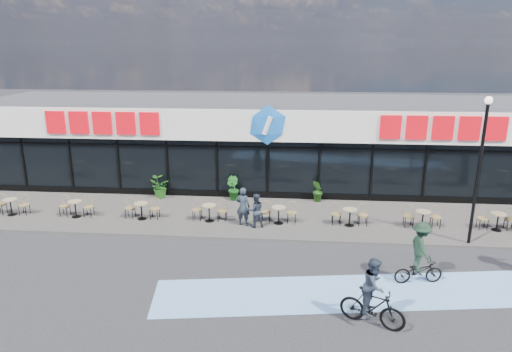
{
  "coord_description": "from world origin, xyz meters",
  "views": [
    {
      "loc": [
        1.24,
        -14.49,
        7.51
      ],
      "look_at": [
        -0.27,
        3.5,
        2.23
      ],
      "focal_mm": 32.0,
      "sensor_mm": 36.0,
      "label": 1
    }
  ],
  "objects_px": {
    "potted_plant_left": "(159,187)",
    "potted_plant_right": "(318,191)",
    "bistro_set_0": "(12,205)",
    "lamp_post": "(480,160)",
    "patron_right": "(255,210)",
    "cyclist_a": "(420,257)",
    "patron_left": "(243,207)",
    "potted_plant_mid": "(233,188)"
  },
  "relations": [
    {
      "from": "potted_plant_left",
      "to": "patron_right",
      "type": "distance_m",
      "value": 6.08
    },
    {
      "from": "potted_plant_left",
      "to": "potted_plant_mid",
      "type": "xyz_separation_m",
      "value": [
        3.69,
        0.01,
        0.05
      ]
    },
    {
      "from": "potted_plant_right",
      "to": "cyclist_a",
      "type": "distance_m",
      "value": 7.96
    },
    {
      "from": "lamp_post",
      "to": "patron_right",
      "type": "relative_size",
      "value": 3.83
    },
    {
      "from": "cyclist_a",
      "to": "patron_right",
      "type": "bearing_deg",
      "value": 144.48
    },
    {
      "from": "potted_plant_mid",
      "to": "cyclist_a",
      "type": "distance_m",
      "value": 10.18
    },
    {
      "from": "potted_plant_left",
      "to": "potted_plant_right",
      "type": "distance_m",
      "value": 7.83
    },
    {
      "from": "potted_plant_mid",
      "to": "patron_left",
      "type": "bearing_deg",
      "value": -74.9
    },
    {
      "from": "patron_right",
      "to": "cyclist_a",
      "type": "height_order",
      "value": "cyclist_a"
    },
    {
      "from": "patron_left",
      "to": "patron_right",
      "type": "bearing_deg",
      "value": 179.91
    },
    {
      "from": "potted_plant_right",
      "to": "cyclist_a",
      "type": "height_order",
      "value": "cyclist_a"
    },
    {
      "from": "patron_right",
      "to": "patron_left",
      "type": "bearing_deg",
      "value": -29.37
    },
    {
      "from": "bistro_set_0",
      "to": "potted_plant_mid",
      "type": "xyz_separation_m",
      "value": [
        9.61,
        2.79,
        0.13
      ]
    },
    {
      "from": "patron_left",
      "to": "lamp_post",
      "type": "bearing_deg",
      "value": -173.46
    },
    {
      "from": "bistro_set_0",
      "to": "lamp_post",
      "type": "bearing_deg",
      "value": -4.31
    },
    {
      "from": "potted_plant_left",
      "to": "patron_left",
      "type": "height_order",
      "value": "patron_left"
    },
    {
      "from": "potted_plant_right",
      "to": "patron_left",
      "type": "distance_m",
      "value": 4.63
    },
    {
      "from": "potted_plant_left",
      "to": "cyclist_a",
      "type": "height_order",
      "value": "cyclist_a"
    },
    {
      "from": "potted_plant_mid",
      "to": "patron_left",
      "type": "xyz_separation_m",
      "value": [
        0.87,
        -3.21,
        0.25
      ]
    },
    {
      "from": "potted_plant_right",
      "to": "potted_plant_mid",
      "type": "bearing_deg",
      "value": -179.2
    },
    {
      "from": "potted_plant_left",
      "to": "patron_right",
      "type": "height_order",
      "value": "patron_right"
    },
    {
      "from": "patron_right",
      "to": "potted_plant_left",
      "type": "bearing_deg",
      "value": -49.22
    },
    {
      "from": "potted_plant_left",
      "to": "potted_plant_right",
      "type": "bearing_deg",
      "value": 0.48
    },
    {
      "from": "potted_plant_mid",
      "to": "potted_plant_left",
      "type": "bearing_deg",
      "value": -179.88
    },
    {
      "from": "potted_plant_left",
      "to": "potted_plant_right",
      "type": "xyz_separation_m",
      "value": [
        7.83,
        0.07,
        0.01
      ]
    },
    {
      "from": "potted_plant_left",
      "to": "potted_plant_mid",
      "type": "height_order",
      "value": "potted_plant_mid"
    },
    {
      "from": "potted_plant_left",
      "to": "patron_left",
      "type": "distance_m",
      "value": 5.58
    },
    {
      "from": "potted_plant_right",
      "to": "patron_left",
      "type": "xyz_separation_m",
      "value": [
        -3.27,
        -3.26,
        0.29
      ]
    },
    {
      "from": "potted_plant_mid",
      "to": "patron_left",
      "type": "height_order",
      "value": "patron_left"
    },
    {
      "from": "bistro_set_0",
      "to": "potted_plant_mid",
      "type": "height_order",
      "value": "potted_plant_mid"
    },
    {
      "from": "patron_right",
      "to": "cyclist_a",
      "type": "bearing_deg",
      "value": 128.42
    },
    {
      "from": "cyclist_a",
      "to": "potted_plant_left",
      "type": "bearing_deg",
      "value": 145.59
    },
    {
      "from": "bistro_set_0",
      "to": "potted_plant_mid",
      "type": "bearing_deg",
      "value": 16.17
    },
    {
      "from": "patron_right",
      "to": "cyclist_a",
      "type": "relative_size",
      "value": 0.7
    },
    {
      "from": "lamp_post",
      "to": "patron_right",
      "type": "xyz_separation_m",
      "value": [
        -8.33,
        0.91,
        -2.57
      ]
    },
    {
      "from": "cyclist_a",
      "to": "potted_plant_right",
      "type": "bearing_deg",
      "value": 111.33
    },
    {
      "from": "patron_right",
      "to": "potted_plant_mid",
      "type": "bearing_deg",
      "value": -83.3
    },
    {
      "from": "bistro_set_0",
      "to": "potted_plant_left",
      "type": "relative_size",
      "value": 1.44
    },
    {
      "from": "bistro_set_0",
      "to": "potted_plant_left",
      "type": "bearing_deg",
      "value": 25.17
    },
    {
      "from": "potted_plant_left",
      "to": "potted_plant_mid",
      "type": "bearing_deg",
      "value": 0.12
    },
    {
      "from": "potted_plant_left",
      "to": "potted_plant_right",
      "type": "height_order",
      "value": "potted_plant_right"
    },
    {
      "from": "lamp_post",
      "to": "patron_left",
      "type": "height_order",
      "value": "lamp_post"
    }
  ]
}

